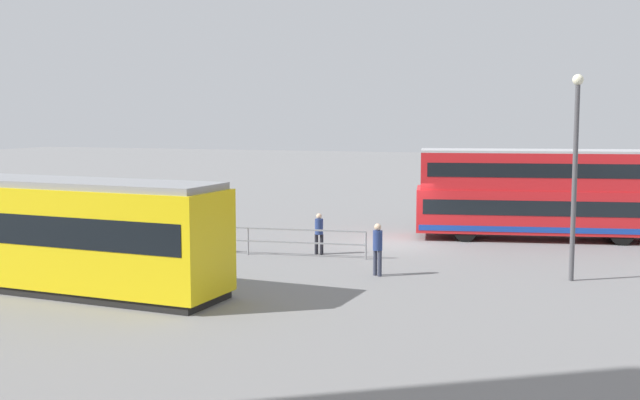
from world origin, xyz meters
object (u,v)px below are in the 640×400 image
at_px(tram_yellow, 26,231).
at_px(pedestrian_crossing, 378,246).
at_px(double_decker_bus, 544,194).
at_px(pedestrian_near_railing, 319,231).
at_px(street_lamp, 575,161).
at_px(info_sign, 163,213).

distance_m(tram_yellow, pedestrian_crossing, 11.36).
bearing_deg(double_decker_bus, tram_yellow, 45.29).
distance_m(double_decker_bus, pedestrian_crossing, 11.09).
xyz_separation_m(tram_yellow, pedestrian_near_railing, (-6.87, -8.45, -0.87)).
distance_m(pedestrian_crossing, street_lamp, 6.99).
bearing_deg(pedestrian_near_railing, tram_yellow, 50.92).
xyz_separation_m(pedestrian_near_railing, pedestrian_crossing, (-3.21, 3.26, 0.12)).
relative_size(pedestrian_near_railing, pedestrian_crossing, 0.90).
height_order(tram_yellow, info_sign, tram_yellow).
xyz_separation_m(pedestrian_crossing, street_lamp, (-6.22, -1.31, 2.90)).
relative_size(double_decker_bus, pedestrian_near_railing, 7.03).
bearing_deg(street_lamp, info_sign, -0.00).
bearing_deg(info_sign, pedestrian_crossing, 171.63).
bearing_deg(pedestrian_crossing, pedestrian_near_railing, -45.48).
xyz_separation_m(pedestrian_near_railing, info_sign, (5.73, 1.95, 0.71)).
xyz_separation_m(tram_yellow, info_sign, (-1.14, -6.51, -0.17)).
height_order(pedestrian_crossing, info_sign, info_sign).
height_order(double_decker_bus, pedestrian_near_railing, double_decker_bus).
bearing_deg(double_decker_bus, street_lamp, 98.91).
xyz_separation_m(double_decker_bus, street_lamp, (-1.35, 8.60, 1.93)).
height_order(double_decker_bus, street_lamp, street_lamp).
relative_size(pedestrian_near_railing, info_sign, 0.67).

